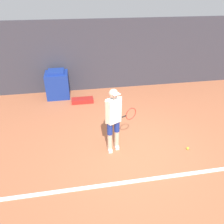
% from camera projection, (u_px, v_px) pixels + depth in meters
% --- Properties ---
extents(ground_plane, '(24.00, 24.00, 0.00)m').
position_uv_depth(ground_plane, '(133.00, 152.00, 5.70)').
color(ground_plane, '#B76642').
extents(back_wall, '(24.00, 0.10, 2.74)m').
position_uv_depth(back_wall, '(107.00, 56.00, 8.64)').
color(back_wall, '#383842').
rests_on(back_wall, ground_plane).
extents(court_baseline, '(21.60, 0.10, 0.01)m').
position_uv_depth(court_baseline, '(144.00, 180.00, 4.86)').
color(court_baseline, white).
rests_on(court_baseline, ground_plane).
extents(tennis_player, '(0.88, 0.51, 1.73)m').
position_uv_depth(tennis_player, '(114.00, 118.00, 5.33)').
color(tennis_player, beige).
rests_on(tennis_player, ground_plane).
extents(tennis_ball, '(0.07, 0.07, 0.07)m').
position_uv_depth(tennis_ball, '(188.00, 148.00, 5.76)').
color(tennis_ball, '#D1E533').
rests_on(tennis_ball, ground_plane).
extents(covered_chair, '(0.84, 0.82, 1.06)m').
position_uv_depth(covered_chair, '(58.00, 84.00, 8.34)').
color(covered_chair, navy).
rests_on(covered_chair, ground_plane).
extents(equipment_bag, '(0.80, 0.36, 0.15)m').
position_uv_depth(equipment_bag, '(82.00, 100.00, 8.10)').
color(equipment_bag, '#B2231E').
rests_on(equipment_bag, ground_plane).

